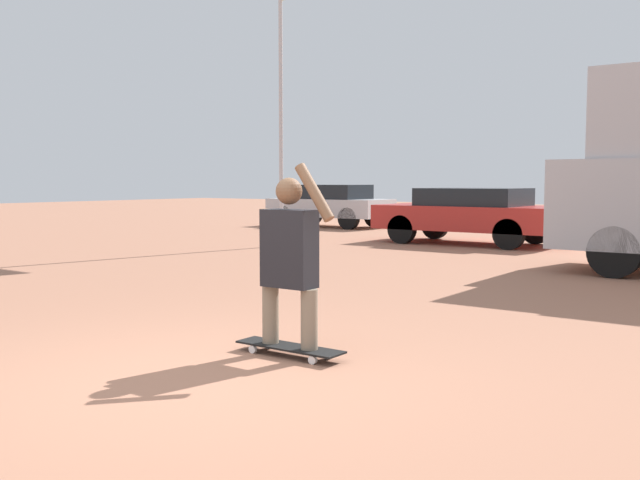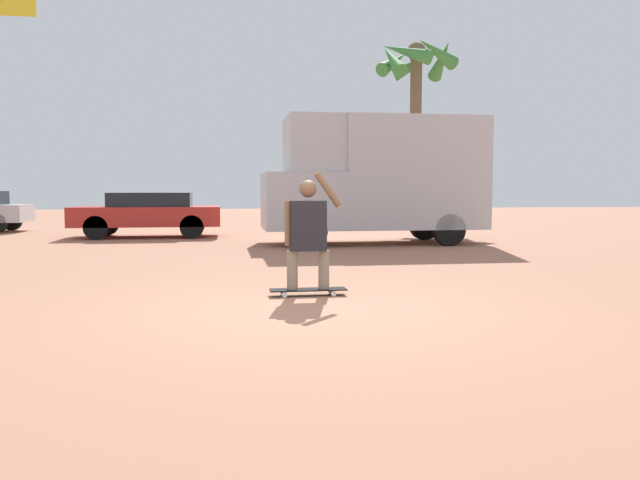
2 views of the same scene
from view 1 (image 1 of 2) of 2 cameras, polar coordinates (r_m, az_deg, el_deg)
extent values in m
plane|color=#A36B51|center=(5.39, -9.99, -11.08)|extent=(80.00, 80.00, 0.00)
cube|color=black|center=(6.02, -2.45, -8.54)|extent=(0.99, 0.25, 0.02)
cylinder|color=white|center=(6.15, -5.39, -8.68)|extent=(0.07, 0.03, 0.07)
cylinder|color=white|center=(6.31, -4.14, -8.34)|extent=(0.07, 0.03, 0.07)
cylinder|color=white|center=(5.77, -0.59, -9.58)|extent=(0.07, 0.03, 0.07)
cylinder|color=white|center=(5.93, 0.61, -9.18)|extent=(0.07, 0.03, 0.07)
cylinder|color=gray|center=(6.10, -3.98, -5.92)|extent=(0.14, 0.14, 0.50)
cylinder|color=gray|center=(5.85, -0.87, -6.37)|extent=(0.14, 0.14, 0.50)
cube|color=#232328|center=(5.89, -2.48, -0.68)|extent=(0.46, 0.22, 0.64)
sphere|color=brown|center=(5.86, -2.49, 3.93)|extent=(0.22, 0.22, 0.22)
cylinder|color=brown|center=(6.05, -4.40, -0.21)|extent=(0.09, 0.09, 0.57)
cylinder|color=brown|center=(5.71, -0.45, 3.83)|extent=(0.37, 0.09, 0.47)
cylinder|color=black|center=(11.64, 22.54, -0.88)|extent=(0.79, 0.28, 0.79)
cube|color=#BCBCC1|center=(12.54, 23.26, 2.69)|extent=(1.94, 2.17, 1.40)
cube|color=black|center=(12.62, 21.59, 4.02)|extent=(0.04, 1.84, 0.70)
cylinder|color=black|center=(16.72, 6.58, 0.86)|extent=(0.67, 0.22, 0.67)
cylinder|color=black|center=(18.22, 9.19, 1.15)|extent=(0.67, 0.22, 0.67)
cylinder|color=black|center=(15.62, 14.88, 0.46)|extent=(0.67, 0.22, 0.67)
cylinder|color=black|center=(17.22, 16.91, 0.80)|extent=(0.67, 0.22, 0.67)
cube|color=#B22823|center=(16.88, 11.84, 1.78)|extent=(4.17, 1.92, 0.56)
cube|color=black|center=(16.82, 12.19, 3.40)|extent=(2.29, 1.69, 0.40)
cylinder|color=black|center=(22.84, -2.78, 1.92)|extent=(0.66, 0.22, 0.66)
cylinder|color=black|center=(24.02, -0.57, 2.06)|extent=(0.66, 0.22, 0.66)
cylinder|color=black|center=(21.42, 2.31, 1.73)|extent=(0.66, 0.22, 0.66)
cylinder|color=black|center=(22.67, 4.38, 1.89)|extent=(0.66, 0.22, 0.66)
cube|color=#BCBCC1|center=(22.70, 0.79, 2.61)|extent=(3.92, 1.70, 0.56)
cube|color=black|center=(22.63, 0.99, 3.88)|extent=(2.15, 1.50, 0.45)
cylinder|color=#B7B7BC|center=(16.01, -3.15, 10.44)|extent=(0.09, 0.09, 6.10)
camera|label=2|loc=(5.77, -89.05, -0.98)|focal=35.00mm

